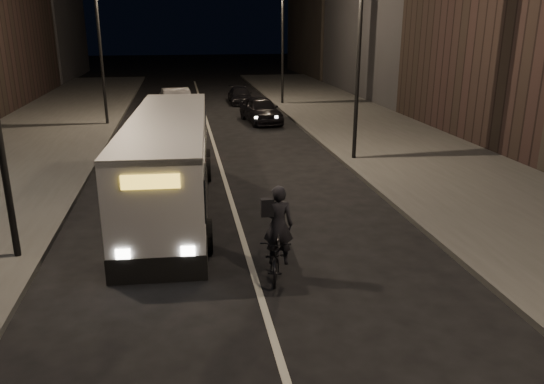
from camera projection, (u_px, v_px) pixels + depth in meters
name	position (u px, v px, depth m)	size (l,w,h in m)	color
ground	(270.00, 328.00, 10.19)	(180.00, 180.00, 0.00)	black
sidewalk_right	(400.00, 146.00, 24.67)	(7.00, 70.00, 0.16)	#373734
sidewalk_left	(12.00, 162.00, 21.92)	(7.00, 70.00, 0.16)	#373734
streetlight_right_mid	(353.00, 29.00, 20.66)	(1.20, 0.44, 8.12)	black
streetlight_right_far	(279.00, 26.00, 35.67)	(1.20, 0.44, 8.12)	black
streetlight_left_far	(103.00, 27.00, 28.32)	(1.20, 0.44, 8.12)	black
city_bus	(169.00, 158.00, 16.48)	(2.94, 10.74, 2.86)	silver
cyclist_on_bicycle	(277.00, 246.00, 12.09)	(1.06, 2.03, 2.23)	black
car_near	(261.00, 110.00, 30.76)	(1.76, 4.39, 1.49)	black
car_mid	(175.00, 99.00, 34.51)	(1.68, 4.81, 1.58)	#3C3C3F
car_far	(240.00, 95.00, 38.09)	(1.57, 3.87, 1.12)	black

